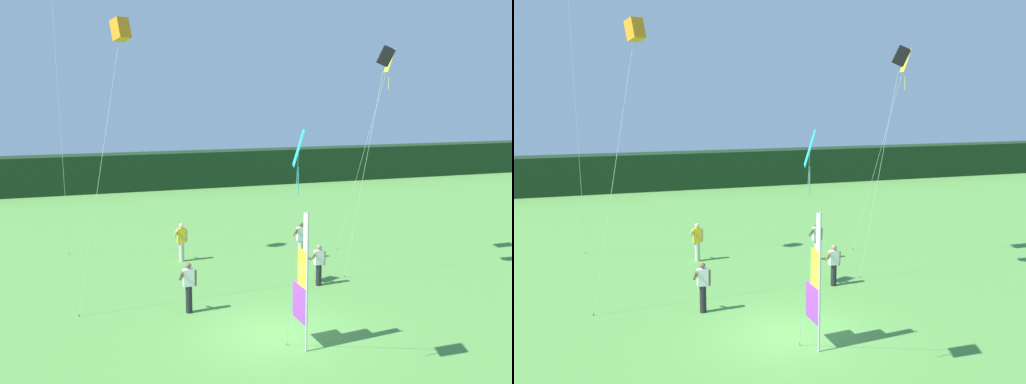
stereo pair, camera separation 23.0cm
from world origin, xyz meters
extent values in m
plane|color=#518E3D|center=(0.00, 0.00, 0.00)|extent=(120.00, 120.00, 0.00)
cube|color=black|center=(0.00, 29.34, 1.39)|extent=(80.00, 2.40, 2.79)
cylinder|color=#B7B7BC|center=(0.24, -1.35, 2.02)|extent=(0.06, 0.06, 4.04)
cube|color=purple|center=(0.24, -0.84, 1.27)|extent=(0.02, 0.97, 1.08)
cube|color=yellow|center=(0.24, -1.02, 2.34)|extent=(0.02, 0.60, 1.08)
cube|color=white|center=(0.24, -1.21, 3.42)|extent=(0.02, 0.23, 1.08)
cylinder|color=#B7B2A3|center=(3.82, 7.39, 0.44)|extent=(0.22, 0.22, 0.88)
cube|color=white|center=(3.82, 7.39, 1.17)|extent=(0.36, 0.20, 0.58)
sphere|color=brown|center=(3.82, 7.39, 1.58)|extent=(0.20, 0.20, 0.20)
cylinder|color=brown|center=(3.59, 7.45, 1.23)|extent=(0.09, 0.48, 0.42)
cylinder|color=brown|center=(4.05, 7.39, 1.14)|extent=(0.09, 0.14, 0.56)
cylinder|color=#B7B2A3|center=(-1.18, 8.83, 0.42)|extent=(0.22, 0.22, 0.84)
cube|color=yellow|center=(-1.18, 8.83, 1.15)|extent=(0.36, 0.20, 0.63)
sphere|color=beige|center=(-1.18, 8.83, 1.58)|extent=(0.20, 0.20, 0.20)
cylinder|color=beige|center=(-1.41, 8.89, 1.23)|extent=(0.09, 0.48, 0.42)
cylinder|color=beige|center=(-0.95, 8.84, 1.14)|extent=(0.09, 0.14, 0.56)
cylinder|color=black|center=(-2.23, 2.69, 0.46)|extent=(0.22, 0.22, 0.92)
cube|color=white|center=(-2.23, 2.69, 1.21)|extent=(0.36, 0.20, 0.57)
sphere|color=brown|center=(-2.23, 2.69, 1.62)|extent=(0.20, 0.20, 0.20)
cylinder|color=brown|center=(-2.46, 2.75, 1.27)|extent=(0.09, 0.48, 0.42)
cylinder|color=brown|center=(-2.00, 2.70, 1.17)|extent=(0.09, 0.14, 0.56)
cylinder|color=black|center=(3.06, 3.89, 0.41)|extent=(0.22, 0.22, 0.82)
cube|color=white|center=(3.06, 3.89, 1.10)|extent=(0.36, 0.20, 0.55)
sphere|color=#A37556|center=(3.06, 3.89, 1.49)|extent=(0.20, 0.20, 0.20)
cylinder|color=#A37556|center=(2.83, 3.95, 1.15)|extent=(0.09, 0.48, 0.42)
cylinder|color=#A37556|center=(3.29, 3.90, 1.05)|extent=(0.09, 0.14, 0.56)
cylinder|color=brown|center=(6.10, 8.46, 0.04)|extent=(0.03, 0.03, 0.08)
cylinder|color=silver|center=(6.51, 7.08, 4.27)|extent=(0.83, 2.77, 8.54)
cube|color=yellow|center=(6.92, 5.70, 8.54)|extent=(0.49, 0.73, 0.91)
cylinder|color=yellow|center=(6.92, 5.70, 7.71)|extent=(0.02, 0.02, 0.70)
cylinder|color=brown|center=(-0.12, -0.78, 0.04)|extent=(0.03, 0.03, 0.08)
cylinder|color=silver|center=(-0.48, -1.98, 2.98)|extent=(0.74, 2.41, 5.96)
cube|color=#23B2C6|center=(-0.84, -3.18, 5.96)|extent=(0.46, 0.68, 0.84)
cylinder|color=#23B2C6|center=(-0.84, -3.18, 5.17)|extent=(0.02, 0.02, 0.70)
cylinder|color=brown|center=(-5.72, 3.50, 0.04)|extent=(0.03, 0.03, 0.08)
cylinder|color=silver|center=(-4.89, 3.52, 4.59)|extent=(1.69, 0.05, 9.19)
cube|color=orange|center=(-4.05, 3.54, 9.18)|extent=(0.66, 0.72, 0.74)
cylinder|color=brown|center=(-5.81, 11.62, 0.04)|extent=(0.03, 0.03, 0.08)
cylinder|color=silver|center=(-5.91, 10.31, 5.76)|extent=(0.19, 2.64, 11.51)
cylinder|color=brown|center=(4.45, 4.45, 0.04)|extent=(0.03, 0.03, 0.08)
cylinder|color=silver|center=(4.97, 4.05, 4.28)|extent=(1.06, 0.83, 8.57)
cube|color=black|center=(5.49, 3.64, 8.57)|extent=(0.79, 0.67, 0.77)
camera|label=1|loc=(-6.21, -15.78, 7.18)|focal=41.46mm
camera|label=2|loc=(-6.00, -15.85, 7.18)|focal=41.46mm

